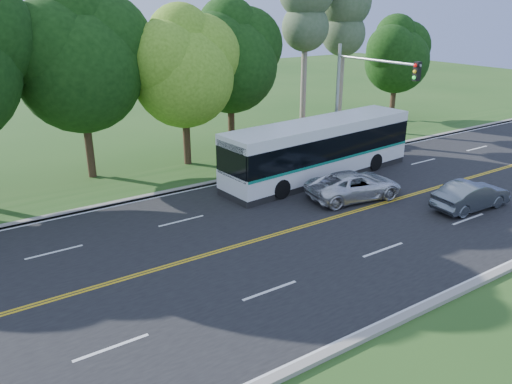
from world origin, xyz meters
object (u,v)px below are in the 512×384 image
transit_bus (320,150)px  suv (354,185)px  traffic_signal (360,88)px  sedan (471,195)px

transit_bus → suv: size_ratio=2.52×
traffic_signal → suv: traffic_signal is taller
suv → sedan: bearing=-128.6°
traffic_signal → transit_bus: bearing=-170.4°
sedan → suv: 5.47m
transit_bus → sedan: transit_bus is taller
traffic_signal → sedan: bearing=-92.4°
traffic_signal → transit_bus: (-3.34, -0.57, -3.07)m
sedan → transit_bus: bearing=25.1°
transit_bus → suv: bearing=-105.8°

